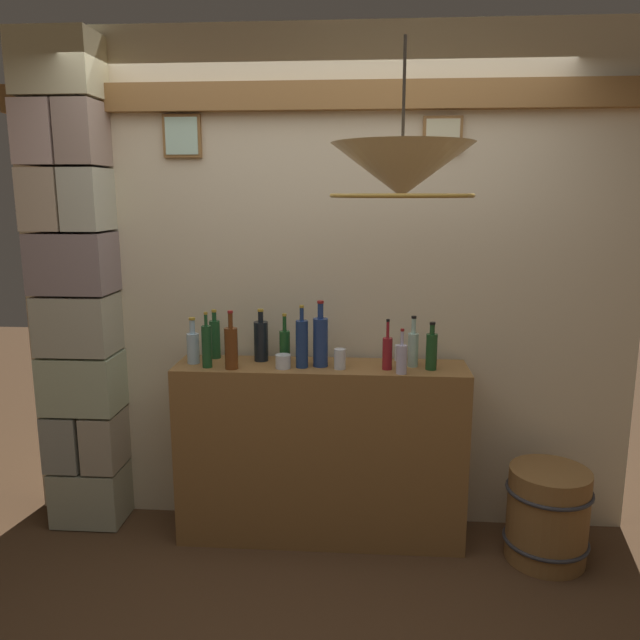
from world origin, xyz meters
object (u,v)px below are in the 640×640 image
Objects in this scene: liquor_bottle_rye at (387,352)px; liquor_bottle_vodka at (215,338)px; liquor_bottle_whiskey at (302,343)px; liquor_bottle_amaro at (285,345)px; liquor_bottle_rum at (402,358)px; liquor_bottle_port at (413,348)px; liquor_bottle_vermouth at (320,341)px; glass_tumbler_shot at (400,353)px; liquor_bottle_tequila at (432,350)px; glass_tumbler_rocks at (340,359)px; glass_tumbler_highball at (283,361)px; pendant_lamp at (402,172)px; liquor_bottle_scotch at (231,347)px; liquor_bottle_bourbon at (207,346)px; liquor_bottle_brandy at (261,340)px; wooden_barrel at (547,515)px; liquor_bottle_sherry at (193,346)px.

liquor_bottle_vodka reaches higher than liquor_bottle_rye.
liquor_bottle_whiskey is 0.13m from liquor_bottle_amaro.
liquor_bottle_whiskey reaches higher than liquor_bottle_rum.
liquor_bottle_vermouth reaches higher than liquor_bottle_port.
liquor_bottle_whiskey is (-0.09, -0.03, -0.01)m from liquor_bottle_vermouth.
liquor_bottle_rye reaches higher than glass_tumbler_shot.
liquor_bottle_tequila reaches higher than glass_tumbler_rocks.
liquor_bottle_vodka reaches higher than glass_tumbler_highball.
pendant_lamp is (0.55, -0.60, 0.92)m from glass_tumbler_highball.
liquor_bottle_scotch reaches higher than liquor_bottle_tequila.
liquor_bottle_whiskey reaches higher than liquor_bottle_bourbon.
liquor_bottle_vodka is at bearing 171.86° from liquor_bottle_brandy.
liquor_bottle_rum is 0.66× the size of liquor_bottle_vermouth.
liquor_bottle_scotch reaches higher than liquor_bottle_port.
liquor_bottle_amaro is 0.45× the size of pendant_lamp.
liquor_bottle_bourbon reaches higher than wooden_barrel.
liquor_bottle_brandy is 0.82× the size of liquor_bottle_vermouth.
liquor_bottle_rye is (0.34, -0.03, -0.05)m from liquor_bottle_vermouth.
liquor_bottle_tequila is (0.89, -0.11, -0.01)m from liquor_bottle_brandy.
liquor_bottle_vodka is (-1.05, 0.09, 0.01)m from liquor_bottle_port.
liquor_bottle_tequila is at bearing 72.01° from pendant_lamp.
liquor_bottle_port is 1.08m from wooden_barrel.
pendant_lamp is (0.36, -0.65, 0.82)m from liquor_bottle_vermouth.
pendant_lamp is (-0.05, -0.55, 0.88)m from liquor_bottle_rum.
pendant_lamp reaches higher than liquor_bottle_sherry.
liquor_bottle_vermouth is 0.14m from glass_tumbler_rocks.
liquor_bottle_rum is 0.31m from glass_tumbler_rocks.
liquor_bottle_tequila is at bearing 29.01° from liquor_bottle_rum.
liquor_bottle_port is at bearing -5.02° from liquor_bottle_vodka.
pendant_lamp is (0.55, -0.71, 0.86)m from liquor_bottle_amaro.
liquor_bottle_sherry is 0.48m from liquor_bottle_amaro.
liquor_bottle_sherry is 0.58m from liquor_bottle_whiskey.
glass_tumbler_shot is (0.87, 0.22, -0.07)m from liquor_bottle_scotch.
liquor_bottle_rye is at bearing 133.05° from liquor_bottle_rum.
liquor_bottle_scotch is at bearing 144.54° from pendant_lamp.
liquor_bottle_scotch is 0.24m from liquor_bottle_vodka.
liquor_bottle_sherry is 0.42× the size of pendant_lamp.
liquor_bottle_whiskey reaches higher than liquor_bottle_brandy.
glass_tumbler_rocks is 1.34× the size of glass_tumbler_highball.
liquor_bottle_rye is at bearing -0.74° from liquor_bottle_whiskey.
glass_tumbler_highball is (0.39, -0.18, -0.07)m from liquor_bottle_vodka.
glass_tumbler_shot is at bearing 66.66° from liquor_bottle_rye.
wooden_barrel is at bearing -7.95° from liquor_bottle_vodka.
glass_tumbler_rocks is (0.77, -0.05, -0.04)m from liquor_bottle_sherry.
wooden_barrel is (1.17, -0.12, -0.86)m from liquor_bottle_vermouth.
liquor_bottle_sherry is at bearing -173.06° from glass_tumbler_shot.
liquor_bottle_rye is (0.43, -0.01, -0.04)m from liquor_bottle_whiskey.
liquor_bottle_tequila is at bearing -2.19° from liquor_bottle_vermouth.
liquor_bottle_vodka is at bearing 51.34° from liquor_bottle_sherry.
glass_tumbler_rocks reaches higher than glass_tumbler_shot.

